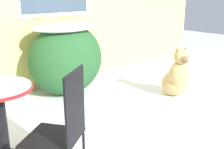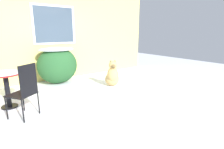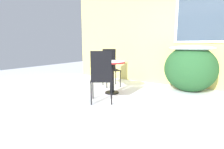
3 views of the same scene
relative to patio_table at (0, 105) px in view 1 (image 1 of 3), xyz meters
name	(u,v)px [view 1 (image 1 of 3)]	position (x,y,z in m)	size (l,w,h in m)	color
ground_plane	(145,127)	(1.54, -0.48, -0.59)	(16.00, 16.00, 0.00)	white
shrub_left	(66,57)	(1.53, 1.18, 0.02)	(1.25, 0.93, 1.14)	#235128
patio_table	(0,105)	(0.00, 0.00, 0.00)	(0.63, 0.63, 0.78)	black
patio_chair_far_side	(63,127)	(0.22, -0.73, -0.03)	(0.60, 0.60, 1.04)	black
dog	(177,78)	(2.72, -0.11, -0.28)	(0.56, 0.59, 0.80)	tan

